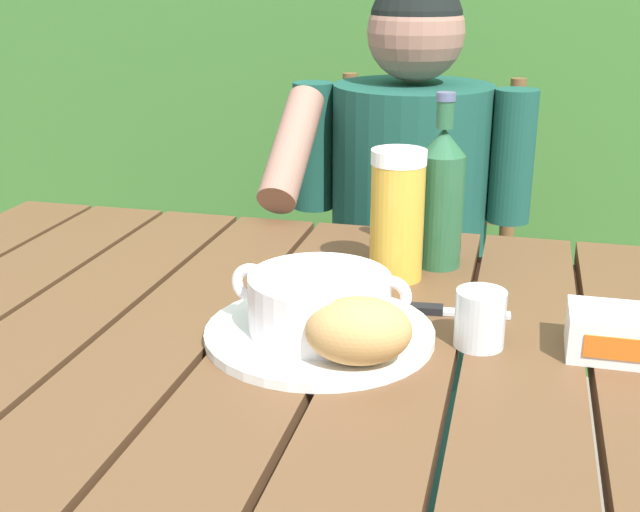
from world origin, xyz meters
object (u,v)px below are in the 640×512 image
bread_roll (359,331)px  beer_bottle (441,195)px  person_eating (404,223)px  butter_tub (617,333)px  water_glass_small (480,320)px  table_knife (441,311)px  chair_near_diner (415,292)px  soup_bowl (320,301)px  serving_plate (320,333)px  beer_glass (397,215)px

bread_roll → beer_bottle: (0.05, 0.37, 0.06)m
person_eating → butter_tub: bearing=-62.5°
water_glass_small → table_knife: size_ratio=0.47×
water_glass_small → butter_tub: 0.16m
water_glass_small → table_knife: (-0.05, 0.09, -0.03)m
chair_near_diner → table_knife: size_ratio=6.40×
soup_bowl → chair_near_diner: bearing=89.7°
butter_tub → serving_plate: bearing=-173.4°
chair_near_diner → beer_glass: beer_glass is taller
beer_glass → beer_bottle: (0.05, 0.07, 0.01)m
chair_near_diner → beer_bottle: size_ratio=3.64×
bread_roll → table_knife: 0.20m
soup_bowl → bread_roll: bearing=-49.4°
water_glass_small → butter_tub: bearing=7.0°
person_eating → bread_roll: person_eating is taller
beer_bottle → table_knife: 0.21m
person_eating → water_glass_small: 0.71m
chair_near_diner → beer_glass: (0.05, -0.68, 0.39)m
person_eating → soup_bowl: person_eating is taller
person_eating → serving_plate: person_eating is taller
table_knife → chair_near_diner: bearing=99.4°
person_eating → bread_roll: bearing=-85.5°
person_eating → butter_tub: size_ratio=10.50×
soup_bowl → beer_glass: (0.06, 0.23, 0.05)m
soup_bowl → bread_roll: soup_bowl is taller
chair_near_diner → person_eating: person_eating is taller
water_glass_small → beer_glass: bearing=122.7°
soup_bowl → bread_roll: size_ratio=1.65×
water_glass_small → soup_bowl: bearing=-173.7°
butter_tub → beer_bottle: bearing=132.6°
beer_bottle → water_glass_small: beer_bottle is taller
soup_bowl → serving_plate: bearing=153.4°
chair_near_diner → soup_bowl: chair_near_diner is taller
serving_plate → bread_roll: 0.11m
soup_bowl → bread_roll: (0.06, -0.07, 0.00)m
serving_plate → beer_glass: size_ratio=1.48×
chair_near_diner → bread_roll: bearing=-86.6°
chair_near_diner → butter_tub: size_ratio=8.45×
person_eating → butter_tub: (0.34, -0.66, 0.09)m
beer_bottle → beer_glass: bearing=-128.8°
soup_bowl → butter_tub: bearing=6.6°
beer_glass → table_knife: bearing=-55.9°
person_eating → table_knife: bearing=-77.2°
person_eating → beer_glass: (0.06, -0.47, 0.16)m
beer_glass → butter_tub: beer_glass is taller
beer_glass → person_eating: bearing=96.6°
chair_near_diner → serving_plate: 0.96m
person_eating → serving_plate: bearing=-90.2°
person_eating → table_knife: 0.61m
chair_near_diner → person_eating: 0.31m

